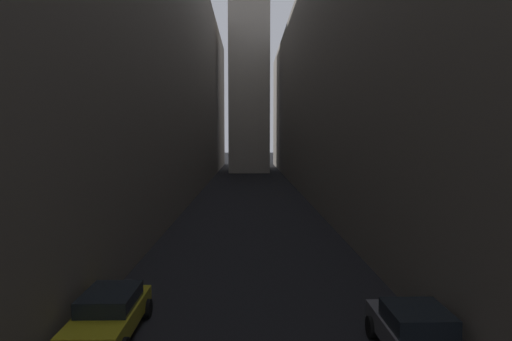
# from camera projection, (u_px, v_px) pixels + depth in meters

# --- Properties ---
(ground_plane) EXTENTS (264.00, 264.00, 0.00)m
(ground_plane) POSITION_uv_depth(u_px,v_px,m) (250.00, 199.00, 43.18)
(ground_plane) COLOR black
(building_block_left) EXTENTS (15.69, 108.00, 25.54)m
(building_block_left) POSITION_uv_depth(u_px,v_px,m) (117.00, 70.00, 43.97)
(building_block_left) COLOR #60594F
(building_block_left) RESTS_ON ground
(building_block_right) EXTENTS (13.58, 108.00, 22.67)m
(building_block_right) POSITION_uv_depth(u_px,v_px,m) (370.00, 85.00, 44.53)
(building_block_right) COLOR #60594F
(building_block_right) RESTS_ON ground
(parked_car_left_third) EXTENTS (1.88, 4.14, 1.37)m
(parked_car_left_third) POSITION_uv_depth(u_px,v_px,m) (109.00, 313.00, 13.25)
(parked_car_left_third) COLOR #A59919
(parked_car_left_third) RESTS_ON ground
(parked_car_right_third) EXTENTS (1.94, 4.24, 1.43)m
(parked_car_right_third) POSITION_uv_depth(u_px,v_px,m) (418.00, 335.00, 11.76)
(parked_car_right_third) COLOR #4C4C51
(parked_car_right_third) RESTS_ON ground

